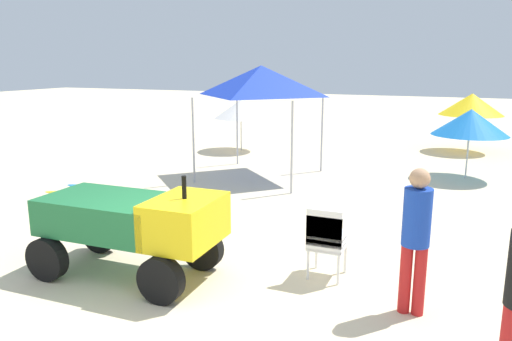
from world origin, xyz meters
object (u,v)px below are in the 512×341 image
Objects in this scene: beach_umbrella_left at (472,104)px; beach_umbrella_far at (241,109)px; popup_canopy at (261,81)px; utility_cart at (134,222)px; stacked_plastic_chairs at (326,237)px; beach_umbrella_mid at (470,122)px; lifeguard_near_center at (416,232)px; surfboard_pile at (107,198)px.

beach_umbrella_left reaches higher than beach_umbrella_far.
popup_canopy is 4.08m from beach_umbrella_far.
popup_canopy is at bearing -58.05° from beach_umbrella_far.
utility_cart reaches higher than stacked_plastic_chairs.
utility_cart is 1.38× the size of beach_umbrella_mid.
popup_canopy is at bearing 96.22° from utility_cart.
utility_cart is 1.27× the size of beach_umbrella_left.
beach_umbrella_far is at bearing 124.81° from lifeguard_near_center.
beach_umbrella_far reaches higher than surfboard_pile.
utility_cart is 1.46× the size of lifeguard_near_center.
stacked_plastic_chairs is 7.50m from beach_umbrella_mid.
beach_umbrella_far reaches higher than stacked_plastic_chairs.
utility_cart is at bearing -44.50° from surfboard_pile.
beach_umbrella_mid is (0.59, 7.76, 0.42)m from lifeguard_near_center.
beach_umbrella_mid reaches higher than lifeguard_near_center.
beach_umbrella_mid is at bearing 85.67° from lifeguard_near_center.
stacked_plastic_chairs is at bearing -17.72° from surfboard_pile.
beach_umbrella_mid reaches higher than beach_umbrella_far.
beach_umbrella_mid is at bearing 62.64° from utility_cart.
popup_canopy is (1.88, 3.74, 2.26)m from surfboard_pile.
lifeguard_near_center is 0.94× the size of beach_umbrella_mid.
utility_cart reaches higher than surfboard_pile.
beach_umbrella_left reaches higher than stacked_plastic_chairs.
beach_umbrella_left is at bearing 80.98° from stacked_plastic_chairs.
beach_umbrella_left is (4.95, 6.10, -0.89)m from popup_canopy.
beach_umbrella_mid is 7.14m from beach_umbrella_far.
lifeguard_near_center is 11.99m from beach_umbrella_left.
utility_cart is 0.91× the size of popup_canopy.
stacked_plastic_chairs is 10.17m from beach_umbrella_far.
utility_cart is 2.53× the size of stacked_plastic_chairs.
stacked_plastic_chairs reaches higher than surfboard_pile.
lifeguard_near_center is 7.42m from popup_canopy.
surfboard_pile is 1.46× the size of beach_umbrella_far.
beach_umbrella_far is (-7.04, -2.75, -0.17)m from beach_umbrella_left.
beach_umbrella_left is 4.20m from beach_umbrella_mid.
beach_umbrella_left is at bearing 70.94° from utility_cart.
beach_umbrella_left is at bearing 50.91° from popup_canopy.
popup_canopy is 1.60× the size of beach_umbrella_far.
popup_canopy is at bearing -158.88° from beach_umbrella_mid.
stacked_plastic_chairs is at bearing -59.00° from beach_umbrella_far.
lifeguard_near_center is at bearing -23.73° from stacked_plastic_chairs.
surfboard_pile is 12.06m from beach_umbrella_left.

